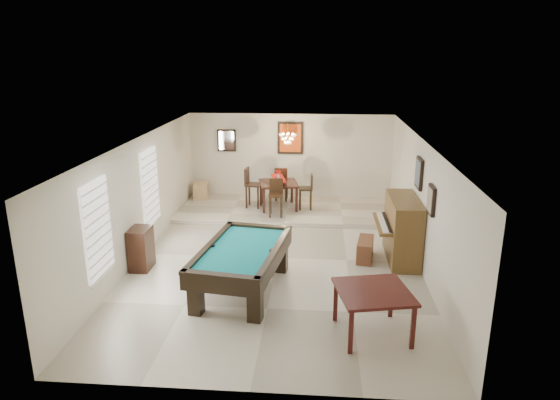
# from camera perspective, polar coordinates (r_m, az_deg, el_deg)

# --- Properties ---
(ground_plane) EXTENTS (6.00, 9.00, 0.02)m
(ground_plane) POSITION_cam_1_polar(r_m,az_deg,el_deg) (11.03, -0.25, -6.68)
(ground_plane) COLOR beige
(wall_back) EXTENTS (6.00, 0.04, 2.60)m
(wall_back) POSITION_cam_1_polar(r_m,az_deg,el_deg) (14.93, 1.19, 4.86)
(wall_back) COLOR silver
(wall_back) RESTS_ON ground_plane
(wall_front) EXTENTS (6.00, 0.04, 2.60)m
(wall_front) POSITION_cam_1_polar(r_m,az_deg,el_deg) (6.44, -3.67, -11.86)
(wall_front) COLOR silver
(wall_front) RESTS_ON ground_plane
(wall_left) EXTENTS (0.04, 9.00, 2.60)m
(wall_left) POSITION_cam_1_polar(r_m,az_deg,el_deg) (11.23, -15.70, 0.20)
(wall_left) COLOR silver
(wall_left) RESTS_ON ground_plane
(wall_right) EXTENTS (0.04, 9.00, 2.60)m
(wall_right) POSITION_cam_1_polar(r_m,az_deg,el_deg) (10.77, 15.87, -0.52)
(wall_right) COLOR silver
(wall_right) RESTS_ON ground_plane
(ceiling) EXTENTS (6.00, 9.00, 0.04)m
(ceiling) POSITION_cam_1_polar(r_m,az_deg,el_deg) (10.28, -0.27, 6.79)
(ceiling) COLOR white
(ceiling) RESTS_ON wall_back
(dining_step) EXTENTS (6.00, 2.50, 0.12)m
(dining_step) POSITION_cam_1_polar(r_m,az_deg,el_deg) (14.05, 0.85, -1.15)
(dining_step) COLOR beige
(dining_step) RESTS_ON ground_plane
(window_left_front) EXTENTS (0.06, 1.00, 1.70)m
(window_left_front) POSITION_cam_1_polar(r_m,az_deg,el_deg) (9.26, -20.14, -3.09)
(window_left_front) COLOR white
(window_left_front) RESTS_ON wall_left
(window_left_rear) EXTENTS (0.06, 1.00, 1.70)m
(window_left_rear) POSITION_cam_1_polar(r_m,az_deg,el_deg) (11.73, -14.62, 1.50)
(window_left_rear) COLOR white
(window_left_rear) RESTS_ON wall_left
(pool_table) EXTENTS (1.73, 2.71, 0.85)m
(pool_table) POSITION_cam_1_polar(r_m,az_deg,el_deg) (9.48, -4.34, -7.96)
(pool_table) COLOR black
(pool_table) RESTS_ON ground_plane
(square_table) EXTENTS (1.32, 1.32, 0.77)m
(square_table) POSITION_cam_1_polar(r_m,az_deg,el_deg) (8.26, 10.52, -12.49)
(square_table) COLOR #36100D
(square_table) RESTS_ON ground_plane
(upright_piano) EXTENTS (0.92, 1.64, 1.37)m
(upright_piano) POSITION_cam_1_polar(r_m,az_deg,el_deg) (11.02, 13.01, -3.27)
(upright_piano) COLOR brown
(upright_piano) RESTS_ON ground_plane
(piano_bench) EXTENTS (0.44, 0.85, 0.45)m
(piano_bench) POSITION_cam_1_polar(r_m,az_deg,el_deg) (11.05, 9.70, -5.58)
(piano_bench) COLOR brown
(piano_bench) RESTS_ON ground_plane
(apothecary_chest) EXTENTS (0.39, 0.59, 0.88)m
(apothecary_chest) POSITION_cam_1_polar(r_m,az_deg,el_deg) (10.76, -15.59, -5.37)
(apothecary_chest) COLOR black
(apothecary_chest) RESTS_ON ground_plane
(dining_table) EXTENTS (1.21, 1.21, 0.85)m
(dining_table) POSITION_cam_1_polar(r_m,az_deg,el_deg) (13.94, -0.19, 0.80)
(dining_table) COLOR black
(dining_table) RESTS_ON dining_step
(flower_vase) EXTENTS (0.14, 0.14, 0.24)m
(flower_vase) POSITION_cam_1_polar(r_m,az_deg,el_deg) (13.80, -0.19, 2.97)
(flower_vase) COLOR #A8190E
(flower_vase) RESTS_ON dining_table
(dining_chair_south) EXTENTS (0.38, 0.38, 1.00)m
(dining_chair_south) POSITION_cam_1_polar(r_m,az_deg,el_deg) (13.21, -0.48, 0.22)
(dining_chair_south) COLOR black
(dining_chair_south) RESTS_ON dining_step
(dining_chair_north) EXTENTS (0.38, 0.38, 1.00)m
(dining_chair_north) POSITION_cam_1_polar(r_m,az_deg,el_deg) (14.66, 0.17, 1.91)
(dining_chair_north) COLOR black
(dining_chair_north) RESTS_ON dining_step
(dining_chair_west) EXTENTS (0.46, 0.46, 1.12)m
(dining_chair_west) POSITION_cam_1_polar(r_m,az_deg,el_deg) (13.99, -3.04, 1.41)
(dining_chair_west) COLOR black
(dining_chair_west) RESTS_ON dining_step
(dining_chair_east) EXTENTS (0.39, 0.39, 1.00)m
(dining_chair_east) POSITION_cam_1_polar(r_m,az_deg,el_deg) (13.85, 2.93, 0.99)
(dining_chair_east) COLOR black
(dining_chair_east) RESTS_ON dining_step
(corner_bench) EXTENTS (0.47, 0.56, 0.46)m
(corner_bench) POSITION_cam_1_polar(r_m,az_deg,el_deg) (15.09, -9.03, 1.07)
(corner_bench) COLOR tan
(corner_bench) RESTS_ON dining_step
(chandelier) EXTENTS (0.44, 0.44, 0.60)m
(chandelier) POSITION_cam_1_polar(r_m,az_deg,el_deg) (13.49, 0.88, 7.47)
(chandelier) COLOR #FFE5B2
(chandelier) RESTS_ON ceiling
(back_painting) EXTENTS (0.75, 0.06, 0.95)m
(back_painting) POSITION_cam_1_polar(r_m,az_deg,el_deg) (14.78, 1.19, 7.10)
(back_painting) COLOR #D84C14
(back_painting) RESTS_ON wall_back
(back_mirror) EXTENTS (0.55, 0.06, 0.65)m
(back_mirror) POSITION_cam_1_polar(r_m,az_deg,el_deg) (15.03, -6.11, 6.79)
(back_mirror) COLOR white
(back_mirror) RESTS_ON wall_back
(right_picture_upper) EXTENTS (0.06, 0.55, 0.65)m
(right_picture_upper) POSITION_cam_1_polar(r_m,az_deg,el_deg) (10.89, 15.62, 2.97)
(right_picture_upper) COLOR slate
(right_picture_upper) RESTS_ON wall_right
(right_picture_lower) EXTENTS (0.06, 0.45, 0.55)m
(right_picture_lower) POSITION_cam_1_polar(r_m,az_deg,el_deg) (9.71, 16.91, -0.01)
(right_picture_lower) COLOR gray
(right_picture_lower) RESTS_ON wall_right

